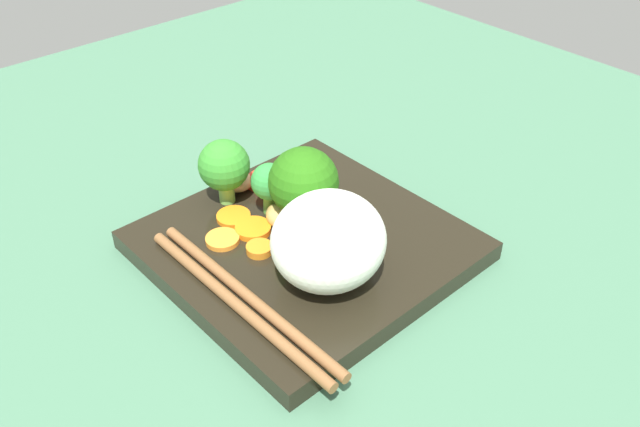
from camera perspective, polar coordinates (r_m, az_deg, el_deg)
ground_plane at (r=59.09cm, az=-1.22°, el=-4.08°), size 110.00×110.00×2.00cm
square_plate at (r=57.90cm, az=-1.24°, el=-2.68°), size 23.67×23.67×1.72cm
rice_mound at (r=51.14cm, az=0.71°, el=-2.29°), size 10.99×11.26×7.32cm
broccoli_floret_0 at (r=60.28cm, az=-8.03°, el=3.94°), size 4.58×4.58×6.04cm
broccoli_floret_1 at (r=58.37cm, az=-4.27°, el=2.56°), size 3.25×3.25×5.03cm
broccoli_floret_2 at (r=56.14cm, az=-1.39°, el=2.61°), size 5.89×5.89×7.50cm
carrot_slice_0 at (r=58.11cm, az=-5.62°, el=-1.28°), size 4.35×4.35×0.54cm
carrot_slice_1 at (r=59.80cm, az=-7.25°, el=-0.27°), size 3.62×3.62×0.41cm
carrot_slice_2 at (r=61.60cm, az=-3.48°, el=1.43°), size 2.71×2.71×0.79cm
carrot_slice_3 at (r=57.34cm, az=-8.16°, el=-2.16°), size 3.99×3.99×0.46cm
carrot_slice_4 at (r=55.87cm, az=-5.11°, el=-2.96°), size 2.56×2.56×0.65cm
pepper_chunk_0 at (r=61.31cm, az=-1.51°, el=2.02°), size 2.76×3.49×2.05cm
pepper_chunk_2 at (r=56.80cm, az=-2.16°, el=-1.58°), size 4.31×4.33×1.39cm
pepper_chunk_3 at (r=63.37cm, az=-4.79°, el=2.80°), size 2.58×2.85×1.38cm
chicken_piece_0 at (r=63.34cm, az=-6.76°, el=2.87°), size 3.99×3.80×1.82cm
chicken_piece_1 at (r=58.19cm, az=-3.42°, el=-0.26°), size 3.34×2.72×1.89cm
chopstick_pair at (r=51.32cm, az=-6.58°, el=-7.19°), size 21.29×2.29×0.87cm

